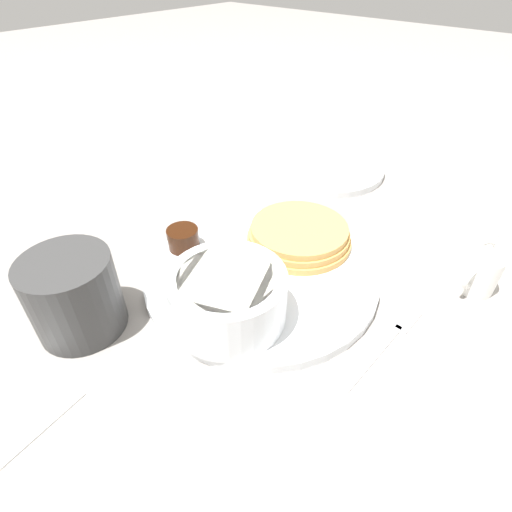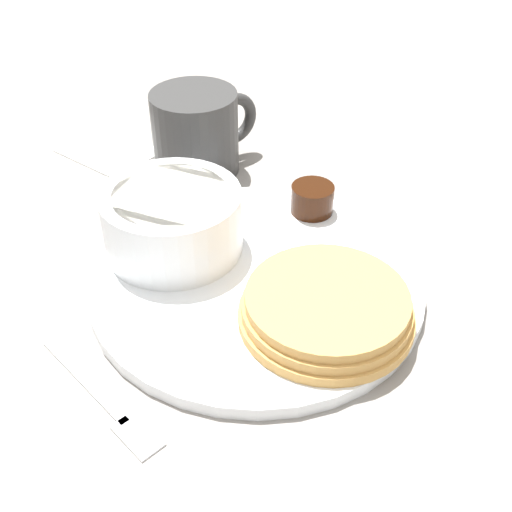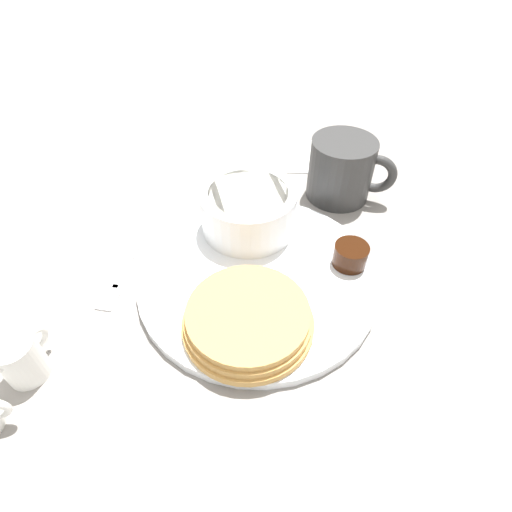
{
  "view_description": "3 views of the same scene",
  "coord_description": "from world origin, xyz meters",
  "px_view_note": "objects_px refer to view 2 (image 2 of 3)",
  "views": [
    {
      "loc": [
        0.29,
        0.24,
        0.33
      ],
      "look_at": [
        0.01,
        -0.0,
        0.04
      ],
      "focal_mm": 28.0,
      "sensor_mm": 36.0,
      "label": 1
    },
    {
      "loc": [
        -0.3,
        0.3,
        0.37
      ],
      "look_at": [
        0.01,
        -0.01,
        0.02
      ],
      "focal_mm": 45.0,
      "sensor_mm": 36.0,
      "label": 2
    },
    {
      "loc": [
        -0.32,
        -0.04,
        0.37
      ],
      "look_at": [
        -0.0,
        0.0,
        0.04
      ],
      "focal_mm": 28.0,
      "sensor_mm": 36.0,
      "label": 3
    }
  ],
  "objects_px": {
    "bowl": "(172,219)",
    "fork": "(110,406)",
    "coffee_mug": "(198,132)",
    "plate": "(257,281)"
  },
  "relations": [
    {
      "from": "bowl",
      "to": "fork",
      "type": "relative_size",
      "value": 0.87
    },
    {
      "from": "bowl",
      "to": "coffee_mug",
      "type": "distance_m",
      "value": 0.16
    },
    {
      "from": "plate",
      "to": "bowl",
      "type": "relative_size",
      "value": 2.32
    },
    {
      "from": "plate",
      "to": "fork",
      "type": "relative_size",
      "value": 2.03
    },
    {
      "from": "plate",
      "to": "bowl",
      "type": "distance_m",
      "value": 0.09
    },
    {
      "from": "bowl",
      "to": "coffee_mug",
      "type": "xyz_separation_m",
      "value": [
        0.11,
        -0.12,
        0.0
      ]
    },
    {
      "from": "coffee_mug",
      "to": "bowl",
      "type": "bearing_deg",
      "value": 131.01
    },
    {
      "from": "coffee_mug",
      "to": "fork",
      "type": "bearing_deg",
      "value": 127.81
    },
    {
      "from": "plate",
      "to": "fork",
      "type": "xyz_separation_m",
      "value": [
        -0.02,
        0.17,
        -0.0
      ]
    },
    {
      "from": "bowl",
      "to": "coffee_mug",
      "type": "bearing_deg",
      "value": -48.99
    }
  ]
}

